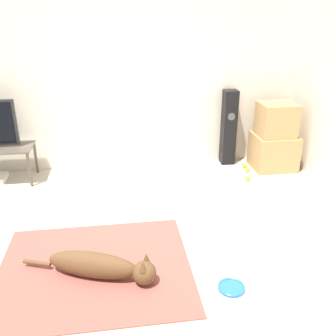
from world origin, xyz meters
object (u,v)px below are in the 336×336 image
Objects in this scene: cardboard_box_lower at (273,151)px; tennis_ball_by_boxes at (247,170)px; floor_speaker at (229,128)px; tennis_ball_near_speaker at (248,178)px; tennis_ball_loose_on_carpet at (244,165)px; cardboard_box_upper at (276,120)px; frisbee at (231,287)px; dog at (102,266)px.

cardboard_box_lower reaches higher than tennis_ball_by_boxes.
tennis_ball_near_speaker is at bearing -82.01° from floor_speaker.
tennis_ball_loose_on_carpet is (0.19, -0.21, -0.49)m from floor_speaker.
tennis_ball_by_boxes is at bearing -63.75° from floor_speaker.
tennis_ball_by_boxes is 0.29m from tennis_ball_near_speaker.
cardboard_box_upper is (-0.02, -0.01, 0.45)m from cardboard_box_lower.
frisbee is 0.47× the size of cardboard_box_upper.
frisbee is at bearing -15.44° from dog.
cardboard_box_upper reaches higher than dog.
floor_speaker is at bearing 52.96° from dog.
dog is 3.06m from cardboard_box_lower.
tennis_ball_loose_on_carpet reaches higher than frisbee.
dog is 16.60× the size of tennis_ball_loose_on_carpet.
cardboard_box_upper is (1.28, 2.28, 0.67)m from frisbee.
tennis_ball_by_boxes is at bearing 45.13° from dog.
cardboard_box_upper is 6.97× the size of tennis_ball_loose_on_carpet.
tennis_ball_near_speaker is (0.81, 1.92, 0.02)m from frisbee.
floor_speaker is at bearing 74.26° from frisbee.
cardboard_box_upper is at bearing -10.68° from tennis_ball_loose_on_carpet.
cardboard_box_upper reaches higher than tennis_ball_by_boxes.
tennis_ball_loose_on_carpet is at bearing 47.26° from dog.
floor_speaker reaches higher than cardboard_box_lower.
tennis_ball_by_boxes is 0.16m from tennis_ball_loose_on_carpet.
cardboard_box_upper is 6.97× the size of tennis_ball_by_boxes.
cardboard_box_upper is (2.28, 2.01, 0.57)m from dog.
cardboard_box_lower is 0.43m from tennis_ball_loose_on_carpet.
tennis_ball_by_boxes is (0.18, -0.37, -0.49)m from floor_speaker.
frisbee is at bearing -112.42° from tennis_ball_by_boxes.
frisbee is 2.08m from tennis_ball_near_speaker.
tennis_ball_near_speaker is at bearing -103.65° from tennis_ball_loose_on_carpet.
frisbee is at bearing -112.91° from tennis_ball_near_speaker.
cardboard_box_upper is at bearing -140.47° from cardboard_box_lower.
tennis_ball_by_boxes is at bearing -94.48° from tennis_ball_loose_on_carpet.
tennis_ball_by_boxes and tennis_ball_near_speaker have the same top height.
cardboard_box_upper is 0.64m from floor_speaker.
frisbee is 2.65m from cardboard_box_lower.
frisbee is 2.70m from cardboard_box_upper.
floor_speaker is 15.74× the size of tennis_ball_by_boxes.
tennis_ball_near_speaker is at bearing 42.19° from dog.
cardboard_box_lower reaches higher than frisbee.
floor_speaker is at bearing 97.99° from tennis_ball_near_speaker.
cardboard_box_upper is at bearing 60.81° from frisbee.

